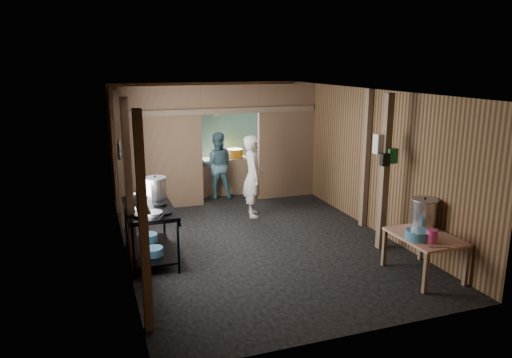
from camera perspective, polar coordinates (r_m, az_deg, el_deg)
name	(u,v)px	position (r m, az deg, el deg)	size (l,w,h in m)	color
floor	(252,235)	(8.83, -0.43, -6.66)	(4.50, 7.00, 0.00)	black
ceiling	(252,91)	(8.29, -0.47, 10.44)	(4.50, 7.00, 0.00)	#45413E
wall_back	(206,137)	(11.77, -6.00, 5.00)	(4.50, 0.00, 2.60)	brown
wall_front	(356,229)	(5.39, 11.76, -5.84)	(4.50, 0.00, 2.60)	brown
wall_left	(120,175)	(8.04, -15.81, 0.44)	(0.00, 7.00, 2.60)	brown
wall_right	(363,157)	(9.42, 12.63, 2.54)	(0.00, 7.00, 2.60)	brown
partition_left	(158,149)	(10.27, -11.51, 3.51)	(1.85, 0.10, 2.60)	brown
partition_right	(286,141)	(11.04, 3.60, 4.46)	(1.35, 0.10, 2.60)	brown
partition_header	(230,99)	(10.47, -3.10, 9.48)	(1.30, 0.10, 0.60)	brown
turquoise_panel	(206,139)	(11.72, -5.92, 4.72)	(4.40, 0.06, 2.50)	#61A5A1
back_counter	(224,176)	(11.49, -3.79, 0.39)	(1.20, 0.50, 0.85)	brown
wall_clock	(216,112)	(11.66, -4.75, 7.92)	(0.20, 0.20, 0.03)	silver
post_left_a	(143,225)	(5.54, -13.21, -5.36)	(0.10, 0.12, 2.60)	brown
post_left_b	(129,187)	(7.27, -14.82, -0.89)	(0.10, 0.12, 2.60)	brown
post_left_c	(120,161)	(9.21, -15.89, 2.10)	(0.10, 0.12, 2.60)	brown
post_right	(366,159)	(9.22, 12.91, 2.28)	(0.10, 0.12, 2.60)	brown
post_free	(385,173)	(8.14, 15.02, 0.65)	(0.12, 0.12, 2.60)	brown
cross_beam	(220,111)	(10.38, -4.34, 8.04)	(4.40, 0.12, 0.12)	brown
pan_lid_big	(120,149)	(8.36, -15.88, 3.39)	(0.34, 0.34, 0.03)	gray
pan_lid_small	(118,151)	(8.77, -16.01, 3.18)	(0.30, 0.30, 0.03)	black
wall_shelf	(141,204)	(5.99, -13.52, -2.93)	(0.14, 0.80, 0.03)	brown
jar_white	(143,205)	(5.73, -13.29, -2.99)	(0.07, 0.07, 0.10)	silver
jar_yellow	(140,199)	(5.97, -13.56, -2.33)	(0.08, 0.08, 0.10)	#B76812
jar_green	(138,194)	(6.18, -13.78, -1.79)	(0.06, 0.06, 0.10)	#17662D
bag_white	(381,144)	(8.09, 14.62, 4.06)	(0.22, 0.15, 0.32)	silver
bag_green	(392,156)	(8.07, 15.80, 2.67)	(0.16, 0.12, 0.24)	#17662D
bag_black	(385,160)	(7.99, 15.04, 2.24)	(0.14, 0.10, 0.20)	black
gas_range	(150,233)	(7.83, -12.43, -6.28)	(0.77, 1.49, 0.88)	black
prep_table	(423,255)	(7.56, 19.25, -8.55)	(0.76, 1.05, 0.62)	tan
stove_pot_large	(155,188)	(8.10, -11.86, -1.09)	(0.37, 0.37, 0.37)	silver
stove_pot_med	(137,202)	(7.66, -13.90, -2.63)	(0.26, 0.26, 0.23)	silver
frying_pan	(153,213)	(7.26, -12.16, -4.02)	(0.29, 0.51, 0.07)	gray
blue_tub_front	(153,252)	(7.65, -12.08, -8.42)	(0.30, 0.30, 0.12)	teal
blue_tub_back	(148,238)	(8.25, -12.68, -6.80)	(0.31, 0.31, 0.12)	teal
stock_pot	(424,214)	(7.73, 19.31, -3.92)	(0.40, 0.40, 0.47)	silver
wash_basin	(418,235)	(7.26, 18.69, -6.27)	(0.35, 0.35, 0.13)	teal
pink_bucket	(432,236)	(7.17, 20.15, -6.39)	(0.16, 0.16, 0.19)	#BA346C
knife	(439,247)	(7.05, 20.92, -7.57)	(0.30, 0.04, 0.01)	silver
yellow_tub	(235,153)	(11.45, -2.52, 3.07)	(0.38, 0.38, 0.21)	#B76812
cook	(253,176)	(9.69, -0.38, 0.34)	(0.61, 0.40, 1.66)	beige
worker_back	(217,165)	(11.04, -4.64, 1.66)	(0.75, 0.58, 1.54)	#436773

